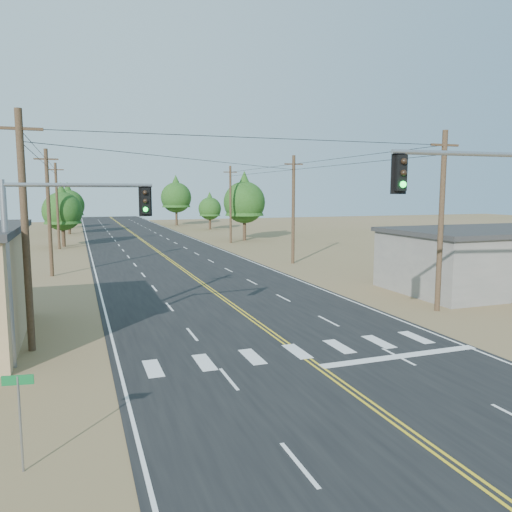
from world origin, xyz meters
name	(u,v)px	position (x,y,z in m)	size (l,w,h in m)	color
ground	(420,440)	(0.00, 0.00, 0.00)	(220.00, 220.00, 0.00)	#8D6C4C
road	(187,273)	(0.00, 30.00, 0.01)	(15.00, 200.00, 0.02)	black
building_right	(499,260)	(19.00, 16.00, 2.00)	(15.00, 8.00, 4.00)	gray
utility_pole_left_near	(25,230)	(-10.50, 12.00, 5.12)	(1.80, 0.30, 10.00)	#4C3826
utility_pole_left_mid	(49,212)	(-10.50, 32.00, 5.12)	(1.80, 0.30, 10.00)	#4C3826
utility_pole_left_far	(57,205)	(-10.50, 52.00, 5.12)	(1.80, 0.30, 10.00)	#4C3826
utility_pole_right_near	(441,220)	(10.50, 12.00, 5.12)	(1.80, 0.30, 10.00)	#4C3826
utility_pole_right_mid	(293,209)	(10.50, 32.00, 5.12)	(1.80, 0.30, 10.00)	#4C3826
utility_pole_right_far	(231,204)	(10.50, 52.00, 5.12)	(1.80, 0.30, 10.00)	#4C3826
signal_mast_left	(52,241)	(-9.41, 10.17, 4.81)	(5.64, 0.87, 7.14)	gray
signal_mast_right	(510,218)	(7.32, 4.39, 5.68)	(7.70, 0.62, 8.31)	gray
street_sign	(19,407)	(-9.96, 2.00, 1.62)	(0.71, 0.14, 2.41)	gray
tree_left_near	(62,207)	(-10.06, 54.78, 4.80)	(4.71, 4.71, 7.85)	#3F2D1E
tree_left_mid	(68,202)	(-9.59, 74.20, 5.04)	(4.95, 4.95, 8.25)	#3F2D1E
tree_left_far	(67,207)	(-9.96, 87.90, 3.92)	(3.85, 3.85, 6.42)	#3F2D1E
tree_right_near	(244,198)	(13.33, 54.75, 5.83)	(5.71, 5.71, 9.52)	#3F2D1E
tree_right_mid	(210,206)	(14.00, 76.21, 4.11)	(4.03, 4.03, 6.72)	#3F2D1E
tree_right_far	(176,194)	(10.45, 89.12, 6.15)	(6.03, 6.03, 10.06)	#3F2D1E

